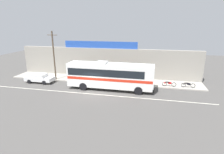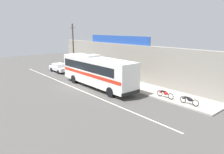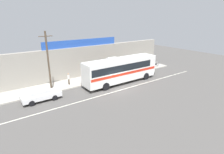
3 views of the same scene
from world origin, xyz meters
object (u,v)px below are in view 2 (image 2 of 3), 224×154
object	(u,v)px
motorcycle_purple	(189,100)
pedestrian_far_left	(132,76)
motorcycle_red	(165,94)
pedestrian_near_shop	(89,67)
parked_car	(59,67)
intercity_bus	(96,70)
utility_pole	(73,47)

from	to	relation	value
motorcycle_purple	pedestrian_far_left	size ratio (longest dim) A/B	1.10
motorcycle_red	pedestrian_near_shop	world-z (taller)	pedestrian_near_shop
motorcycle_purple	motorcycle_red	world-z (taller)	same
parked_car	motorcycle_purple	xyz separation A→B (m)	(21.61, 2.08, -0.17)
intercity_bus	motorcycle_purple	size ratio (longest dim) A/B	6.22
intercity_bus	parked_car	bearing A→B (deg)	176.95
parked_car	motorcycle_red	distance (m)	19.18
motorcycle_purple	pedestrian_near_shop	distance (m)	17.10
parked_car	utility_pole	size ratio (longest dim) A/B	0.57
parked_car	motorcycle_red	world-z (taller)	parked_car
motorcycle_purple	pedestrian_far_left	bearing A→B (deg)	172.47
intercity_bus	motorcycle_purple	world-z (taller)	intercity_bus
utility_pole	motorcycle_red	world-z (taller)	utility_pole
motorcycle_red	pedestrian_far_left	distance (m)	5.89
parked_car	motorcycle_purple	size ratio (longest dim) A/B	2.32
motorcycle_purple	pedestrian_far_left	xyz separation A→B (m)	(-8.29, 1.10, 0.56)
parked_car	utility_pole	xyz separation A→B (m)	(1.74, 1.70, 3.28)
motorcycle_red	utility_pole	bearing A→B (deg)	-179.02
pedestrian_near_shop	intercity_bus	bearing A→B (deg)	-26.77
motorcycle_purple	intercity_bus	bearing A→B (deg)	-165.73
parked_car	pedestrian_far_left	world-z (taller)	pedestrian_far_left
motorcycle_purple	pedestrian_near_shop	bearing A→B (deg)	177.85
intercity_bus	pedestrian_far_left	bearing A→B (deg)	59.43
parked_car	motorcycle_red	size ratio (longest dim) A/B	2.24
parked_car	intercity_bus	bearing A→B (deg)	-3.05
intercity_bus	pedestrian_near_shop	bearing A→B (deg)	153.23
intercity_bus	pedestrian_far_left	xyz separation A→B (m)	(2.23, 3.77, -0.94)
intercity_bus	pedestrian_near_shop	world-z (taller)	intercity_bus
pedestrian_far_left	motorcycle_red	bearing A→B (deg)	-11.58
utility_pole	pedestrian_near_shop	xyz separation A→B (m)	(2.79, 1.02, -2.92)
utility_pole	motorcycle_purple	bearing A→B (deg)	1.09
intercity_bus	utility_pole	world-z (taller)	utility_pole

